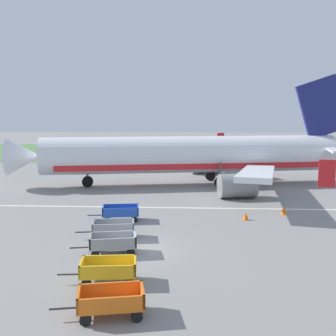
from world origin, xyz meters
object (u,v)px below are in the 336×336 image
Objects in this scene: airplane at (201,155)px; baggage_cart_far_end at (120,212)px; traffic_cone_mid_apron at (246,216)px; baggage_cart_nearest at (111,301)px; baggage_cart_second_in_row at (108,270)px; baggage_cart_third_in_row at (113,243)px; baggage_cart_fourth_in_row at (113,229)px; traffic_cone_near_plane at (284,210)px.

baggage_cart_far_end is at bearing -113.31° from airplane.
baggage_cart_nearest is at bearing -116.70° from traffic_cone_mid_apron.
baggage_cart_second_in_row is at bearing -125.10° from traffic_cone_mid_apron.
baggage_cart_nearest is 13.33m from baggage_cart_far_end.
baggage_cart_second_in_row is at bearing -83.60° from baggage_cart_far_end.
baggage_cart_third_in_row is (-1.16, 6.67, 0.00)m from baggage_cart_nearest.
baggage_cart_nearest is at bearing -98.79° from airplane.
baggage_cart_fourth_in_row is (-1.63, 9.33, 0.00)m from baggage_cart_nearest.
baggage_cart_third_in_row is at bearing -80.19° from baggage_cart_fourth_in_row.
traffic_cone_mid_apron is at bearing 54.90° from baggage_cart_second_in_row.
baggage_cart_nearest and baggage_cart_fourth_in_row have the same top height.
traffic_cone_near_plane is 3.51m from traffic_cone_mid_apron.
baggage_cart_fourth_in_row is at bearing -152.14° from traffic_cone_mid_apron.
baggage_cart_third_in_row and baggage_cart_far_end have the same top height.
baggage_cart_nearest is 1.00× the size of baggage_cart_third_in_row.
baggage_cart_nearest is 9.47m from baggage_cart_fourth_in_row.
traffic_cone_mid_apron is (2.77, -13.34, -2.78)m from airplane.
baggage_cart_fourth_in_row is 1.00× the size of baggage_cart_far_end.
traffic_cone_mid_apron is at bearing 4.41° from baggage_cart_far_end.
baggage_cart_nearest is 1.00× the size of baggage_cart_fourth_in_row.
baggage_cart_nearest is 6.54× the size of traffic_cone_mid_apron.
baggage_cart_second_in_row is 10.29m from baggage_cart_far_end.
baggage_cart_second_in_row is 3.72m from baggage_cart_third_in_row.
airplane is 67.74× the size of traffic_cone_mid_apron.
airplane is at bearing 81.21° from baggage_cart_nearest.
airplane reaches higher than baggage_cart_fourth_in_row.
baggage_cart_fourth_in_row is at bearing -151.74° from traffic_cone_near_plane.
baggage_cart_nearest is at bearing -80.12° from baggage_cart_fourth_in_row.
baggage_cart_second_in_row reaches higher than traffic_cone_mid_apron.
airplane is 21.39m from baggage_cart_third_in_row.
airplane is 18.98m from baggage_cart_fourth_in_row.
baggage_cart_nearest is 3.05m from baggage_cart_second_in_row.
baggage_cart_second_in_row is 1.00× the size of baggage_cart_third_in_row.
traffic_cone_near_plane is at bearing 28.26° from baggage_cart_fourth_in_row.
baggage_cart_third_in_row is (-0.48, 3.69, 0.00)m from baggage_cart_second_in_row.
traffic_cone_mid_apron is (8.81, 0.68, -0.33)m from baggage_cart_far_end.
airplane is at bearing 116.65° from traffic_cone_near_plane.
traffic_cone_mid_apron is (8.61, 4.55, -0.33)m from baggage_cart_fourth_in_row.
baggage_cart_second_in_row and baggage_cart_far_end have the same top height.
baggage_cart_far_end is at bearing 96.40° from baggage_cart_second_in_row.
baggage_cart_third_in_row is at bearing -138.48° from traffic_cone_mid_apron.
baggage_cart_fourth_in_row reaches higher than traffic_cone_mid_apron.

